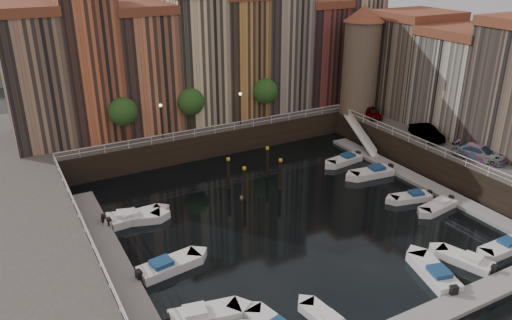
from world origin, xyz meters
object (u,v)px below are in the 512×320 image
car_a (372,113)px  car_c (479,154)px  corner_tower (361,59)px  boat_left_1 (203,315)px  car_b (427,133)px  mooring_pilings (255,174)px  boat_left_2 (168,266)px  gangway (361,134)px

car_a → car_c: 16.13m
corner_tower → boat_left_1: size_ratio=2.65×
corner_tower → boat_left_1: corner_tower is taller
corner_tower → car_b: bearing=-88.5°
car_b → car_c: car_b is taller
boat_left_1 → car_c: 33.69m
corner_tower → boat_left_1: 41.86m
mooring_pilings → car_b: size_ratio=1.13×
corner_tower → boat_left_2: corner_tower is taller
boat_left_2 → car_a: (32.92, 14.94, 3.27)m
mooring_pilings → boat_left_2: mooring_pilings is taller
mooring_pilings → car_a: car_a is taller
boat_left_1 → car_a: size_ratio=1.32×
mooring_pilings → car_c: (20.34, -10.69, 2.11)m
boat_left_1 → mooring_pilings: bearing=62.3°
corner_tower → boat_left_2: size_ratio=2.59×
gangway → boat_left_2: (-29.87, -13.27, -1.51)m
car_a → mooring_pilings: bearing=-148.3°
boat_left_2 → car_c: bearing=-10.3°
gangway → corner_tower: bearing=57.2°
gangway → car_c: size_ratio=1.59×
car_a → gangway: bearing=-134.7°
car_a → car_c: size_ratio=0.75×
mooring_pilings → car_c: bearing=-27.7°
corner_tower → mooring_pilings: size_ratio=2.56×
corner_tower → car_a: bearing=-87.0°
car_a → car_b: (0.16, -9.13, 0.11)m
boat_left_1 → car_b: size_ratio=1.10×
corner_tower → mooring_pilings: (-19.89, -8.27, -8.54)m
boat_left_1 → car_c: size_ratio=1.00×
boat_left_1 → car_a: (32.78, 21.47, 3.28)m
car_b → car_c: (0.15, -7.00, -0.02)m
boat_left_2 → car_c: 33.41m
corner_tower → car_b: (0.30, -11.95, -6.41)m
corner_tower → boat_left_1: bearing=-143.3°
car_c → car_b: bearing=71.5°
gangway → car_a: (3.05, 1.67, 1.76)m
boat_left_1 → car_a: 39.33m
gangway → car_b: 8.33m
boat_left_1 → car_a: car_a is taller
mooring_pilings → boat_left_2: bearing=-143.6°
gangway → mooring_pilings: gangway is taller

